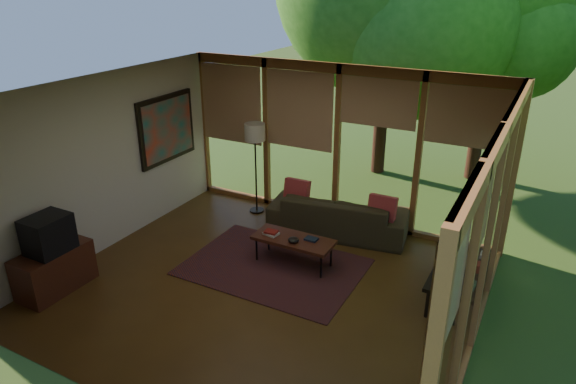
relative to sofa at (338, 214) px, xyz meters
The scene contains 23 objects.
floor 2.05m from the sofa, 97.80° to the right, with size 5.50×5.50×0.00m, color brown.
ceiling 3.11m from the sofa, 97.80° to the right, with size 5.50×5.50×0.00m, color white.
wall_left 3.77m from the sofa, 146.52° to the right, with size 0.04×5.00×2.70m, color beige.
wall_front 4.62m from the sofa, 93.48° to the right, with size 5.50×0.04×2.70m, color beige.
window_wall_back 1.17m from the sofa, 118.71° to the left, with size 5.50×0.12×2.70m, color #9E6331.
window_wall_right 3.34m from the sofa, 38.93° to the right, with size 0.12×5.00×2.70m, color #9E6331.
rug 1.57m from the sofa, 105.11° to the right, with size 2.53×1.79×0.01m, color maroon.
sofa is the anchor object (origin of this frame).
pillow_left 0.80m from the sofa, behind, with size 0.43×0.14×0.43m, color maroon.
pillow_right 0.80m from the sofa, ahead, with size 0.43×0.14×0.43m, color maroon.
ct_book_lower 1.41m from the sofa, 112.50° to the right, with size 0.21×0.16×0.03m, color #B1A9A1.
ct_book_upper 1.42m from the sofa, 112.50° to the right, with size 0.19×0.14×0.03m, color maroon.
ct_book_side 1.18m from the sofa, 87.01° to the right, with size 0.18×0.14×0.03m, color black.
ct_bowl 1.36m from the sofa, 95.87° to the right, with size 0.16×0.16×0.07m, color black.
media_cabinet 4.35m from the sofa, 129.14° to the right, with size 0.50×1.00×0.60m, color #4E2315.
television 4.37m from the sofa, 128.94° to the right, with size 0.45×0.55×0.50m, color black.
console_book_a 2.56m from the sofa, 33.64° to the right, with size 0.20×0.15×0.07m, color #305544.
console_book_b 2.34m from the sofa, 24.41° to the right, with size 0.23×0.16×0.10m, color maroon.
console_book_c 2.21m from the sofa, 14.88° to the right, with size 0.21×0.15×0.06m, color #B1A9A1.
floor_lamp 1.96m from the sofa, behind, with size 0.36×0.36×1.65m.
coffee_table 1.27m from the sofa, 98.58° to the right, with size 1.20×0.50×0.43m.
side_console 2.36m from the sofa, 25.52° to the right, with size 0.60×1.40×0.46m.
wall_painting 3.28m from the sofa, 168.64° to the right, with size 0.06×1.35×1.15m.
Camera 1 is at (3.14, -5.17, 3.98)m, focal length 32.00 mm.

